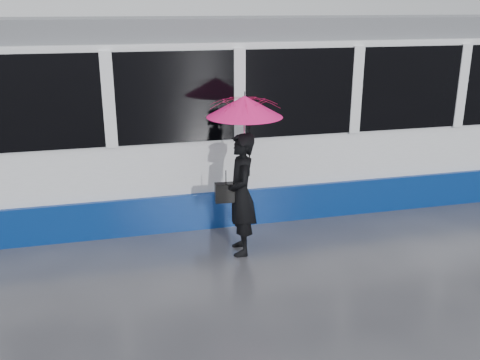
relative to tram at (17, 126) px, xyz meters
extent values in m
plane|color=#2D2D32|center=(2.51, -2.50, -1.64)|extent=(90.00, 90.00, 0.00)
cube|color=#3F3D38|center=(2.51, -0.72, -1.63)|extent=(34.00, 0.07, 0.02)
cube|color=#3F3D38|center=(2.51, 0.72, -1.63)|extent=(34.00, 0.07, 0.02)
cube|color=white|center=(0.00, 0.00, -0.11)|extent=(24.00, 2.40, 2.95)
cube|color=navy|center=(0.00, 0.00, -1.33)|extent=(24.00, 2.56, 0.62)
cube|color=black|center=(0.00, 0.00, 0.56)|extent=(23.00, 2.48, 1.40)
cube|color=slate|center=(0.00, 0.00, 1.54)|extent=(23.60, 2.20, 0.35)
imported|color=black|center=(3.27, -2.23, -0.72)|extent=(0.49, 0.70, 1.83)
imported|color=#E1128C|center=(3.32, -2.23, 0.29)|extent=(1.08, 1.10, 0.91)
cone|color=#E1128C|center=(3.32, -2.23, 0.57)|extent=(1.16, 1.16, 0.30)
cylinder|color=black|center=(3.32, -2.23, 0.74)|extent=(0.01, 0.01, 0.07)
cylinder|color=black|center=(3.40, -2.21, -0.06)|extent=(0.02, 0.02, 0.80)
cube|color=black|center=(3.05, -2.21, -0.68)|extent=(0.34, 0.17, 0.28)
cylinder|color=black|center=(3.05, -2.21, -0.45)|extent=(0.01, 0.01, 0.18)
camera|label=1|loc=(1.47, -9.35, 1.91)|focal=40.00mm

